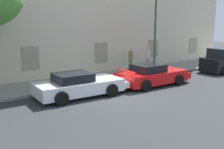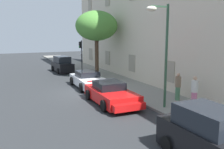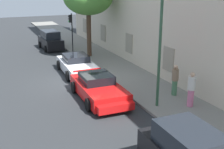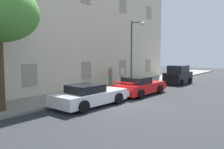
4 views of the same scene
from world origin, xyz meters
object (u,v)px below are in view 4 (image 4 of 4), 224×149
hatchback_parked (178,76)px  sportscar_yellow_flank (140,86)px  sportscar_red_lead (92,95)px  pedestrian_admiring (122,75)px  street_lamp (136,41)px  pedestrian_strolling (110,76)px

hatchback_parked → sportscar_yellow_flank: bearing=-179.6°
sportscar_red_lead → pedestrian_admiring: pedestrian_admiring is taller
hatchback_parked → street_lamp: size_ratio=0.63×
sportscar_yellow_flank → street_lamp: street_lamp is taller
hatchback_parked → pedestrian_strolling: (-6.14, 3.85, 0.19)m
hatchback_parked → street_lamp: 6.42m
pedestrian_admiring → pedestrian_strolling: 1.62m
street_lamp → sportscar_red_lead: bearing=-168.2°
sportscar_yellow_flank → pedestrian_admiring: pedestrian_admiring is taller
street_lamp → pedestrian_strolling: street_lamp is taller
street_lamp → pedestrian_admiring: bearing=69.2°
hatchback_parked → pedestrian_admiring: size_ratio=2.01×
sportscar_red_lead → street_lamp: 8.11m
sportscar_red_lead → pedestrian_strolling: bearing=29.7°
sportscar_red_lead → pedestrian_strolling: (6.29, 3.59, 0.44)m
hatchback_parked → sportscar_red_lead: bearing=178.8°
sportscar_yellow_flank → pedestrian_admiring: bearing=51.6°
hatchback_parked → pedestrian_admiring: bearing=140.9°
sportscar_red_lead → hatchback_parked: size_ratio=1.40×
sportscar_yellow_flank → pedestrian_admiring: size_ratio=2.69×
sportscar_yellow_flank → pedestrian_strolling: (1.36, 3.91, 0.43)m
sportscar_yellow_flank → street_lamp: 4.52m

